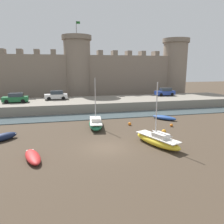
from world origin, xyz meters
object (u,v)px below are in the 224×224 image
sailboat_midflat_centre (96,123)px  mooring_buoy_near_channel (164,132)px  rowboat_near_channel_left (164,118)px  rowboat_midflat_left (3,137)px  sailboat_foreground_left (157,140)px  mooring_buoy_mid_mud (171,125)px  car_quay_centre_east (165,92)px  car_quay_centre_west (56,95)px  rowboat_midflat_right (33,157)px  mooring_buoy_off_centre (130,124)px  car_quay_west (15,98)px

sailboat_midflat_centre → mooring_buoy_near_channel: sailboat_midflat_centre is taller
sailboat_midflat_centre → rowboat_near_channel_left: bearing=10.0°
rowboat_midflat_left → sailboat_foreground_left: bearing=-18.6°
sailboat_foreground_left → mooring_buoy_mid_mud: sailboat_foreground_left is taller
rowboat_midflat_left → mooring_buoy_near_channel: (17.44, -1.67, -0.15)m
rowboat_near_channel_left → car_quay_centre_east: car_quay_centre_east is taller
rowboat_midflat_left → sailboat_midflat_centre: 10.60m
sailboat_midflat_centre → car_quay_centre_east: size_ratio=1.50×
mooring_buoy_near_channel → car_quay_centre_west: 23.06m
sailboat_foreground_left → rowboat_midflat_right: sailboat_foreground_left is taller
sailboat_midflat_centre → mooring_buoy_off_centre: 4.52m
sailboat_foreground_left → mooring_buoy_near_channel: bearing=55.0°
rowboat_midflat_right → mooring_buoy_near_channel: (13.85, 4.17, -0.04)m
car_quay_centre_west → car_quay_west: (-6.68, -2.01, 0.00)m
rowboat_near_channel_left → mooring_buoy_off_centre: bearing=-162.2°
car_quay_west → rowboat_near_channel_left: bearing=-26.8°
car_quay_centre_west → mooring_buoy_off_centre: bearing=-57.7°
mooring_buoy_near_channel → car_quay_centre_east: size_ratio=0.12×
mooring_buoy_off_centre → rowboat_midflat_left: bearing=-169.5°
rowboat_midflat_left → rowboat_midflat_right: rowboat_midflat_left is taller
car_quay_centre_west → car_quay_centre_east: (22.25, 0.50, 0.00)m
rowboat_midflat_left → car_quay_west: car_quay_west is taller
sailboat_foreground_left → mooring_buoy_mid_mud: size_ratio=16.25×
sailboat_midflat_centre → mooring_buoy_near_channel: size_ratio=12.09×
mooring_buoy_mid_mud → car_quay_west: 26.01m
sailboat_foreground_left → mooring_buoy_off_centre: bearing=92.4°
sailboat_foreground_left → car_quay_centre_west: (-9.83, 22.85, 1.81)m
mooring_buoy_near_channel → sailboat_foreground_left: bearing=-125.0°
rowboat_near_channel_left → car_quay_centre_west: 20.34m
car_quay_centre_east → car_quay_centre_west: bearing=-178.7°
car_quay_centre_west → mooring_buoy_mid_mud: bearing=-49.2°
mooring_buoy_off_centre → car_quay_centre_west: size_ratio=0.10×
rowboat_midflat_left → rowboat_near_channel_left: (20.60, 4.62, -0.09)m
sailboat_foreground_left → rowboat_midflat_left: 15.90m
car_quay_centre_west → car_quay_west: same height
rowboat_midflat_left → car_quay_centre_east: size_ratio=0.72×
rowboat_midflat_left → car_quay_centre_west: bearing=73.6°
rowboat_midflat_right → mooring_buoy_mid_mud: bearing=22.6°
sailboat_foreground_left → car_quay_centre_east: (12.42, 23.35, 1.81)m
rowboat_midflat_left → mooring_buoy_mid_mud: rowboat_midflat_left is taller
sailboat_foreground_left → rowboat_near_channel_left: sailboat_foreground_left is taller
rowboat_midflat_right → car_quay_centre_east: bearing=45.3°
rowboat_midflat_left → rowboat_midflat_right: bearing=-58.4°
sailboat_midflat_centre → mooring_buoy_mid_mud: (9.56, -1.87, -0.36)m
sailboat_foreground_left → car_quay_centre_west: sailboat_foreground_left is taller
mooring_buoy_off_centre → sailboat_foreground_left: bearing=-87.6°
mooring_buoy_mid_mud → car_quay_centre_west: bearing=130.8°
sailboat_midflat_centre → car_quay_west: size_ratio=1.50×
mooring_buoy_near_channel → car_quay_west: 25.80m
car_quay_centre_west → sailboat_foreground_left: bearing=-66.7°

